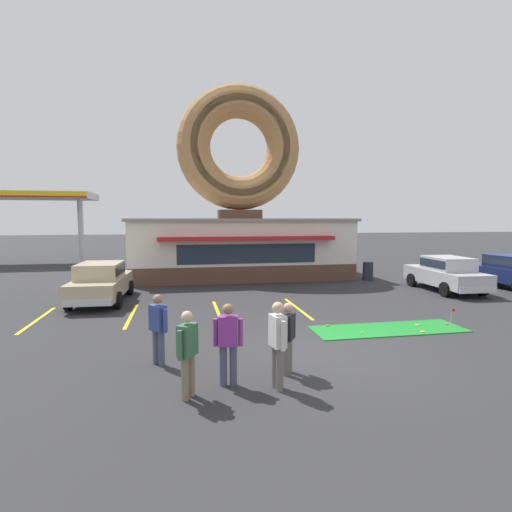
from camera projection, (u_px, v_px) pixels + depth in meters
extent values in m
plane|color=#2D2D30|center=(326.00, 354.00, 9.91)|extent=(160.00, 160.00, 0.00)
cube|color=brown|center=(239.00, 268.00, 23.54)|extent=(12.00, 6.00, 0.90)
cube|color=silver|center=(239.00, 241.00, 23.39)|extent=(12.00, 6.00, 2.30)
cube|color=gray|center=(239.00, 220.00, 23.28)|extent=(12.30, 6.30, 0.16)
cube|color=#B21E1E|center=(249.00, 239.00, 20.14)|extent=(9.00, 0.60, 0.20)
cube|color=#232D3D|center=(248.00, 254.00, 20.49)|extent=(7.20, 0.03, 1.00)
cube|color=brown|center=(239.00, 214.00, 23.25)|extent=(2.40, 1.80, 0.50)
torus|color=#B27F4C|center=(239.00, 148.00, 22.89)|extent=(7.10, 1.90, 7.10)
torus|color=tan|center=(240.00, 146.00, 22.48)|extent=(6.25, 1.05, 6.24)
cube|color=#1E842D|center=(388.00, 329.00, 12.07)|extent=(4.63, 1.47, 0.03)
torus|color=#A5724C|center=(447.00, 324.00, 12.57)|extent=(0.13, 0.13, 0.04)
torus|color=#E5C666|center=(417.00, 325.00, 12.42)|extent=(0.13, 0.13, 0.04)
torus|color=#E5C666|center=(423.00, 332.00, 11.68)|extent=(0.13, 0.13, 0.04)
torus|color=#A5724C|center=(328.00, 325.00, 12.37)|extent=(0.13, 0.13, 0.04)
sphere|color=white|center=(362.00, 332.00, 11.62)|extent=(0.04, 0.04, 0.04)
cylinder|color=silver|center=(451.00, 317.00, 12.35)|extent=(0.01, 0.01, 0.55)
cube|color=red|center=(453.00, 310.00, 12.34)|extent=(0.12, 0.01, 0.08)
cube|color=#BCAD89|center=(102.00, 286.00, 16.06)|extent=(1.94, 4.47, 0.68)
cube|color=#BCAD89|center=(100.00, 270.00, 15.85)|extent=(1.64, 2.16, 0.60)
cube|color=#232D3D|center=(100.00, 270.00, 15.85)|extent=(1.66, 2.08, 0.36)
cube|color=silver|center=(113.00, 283.00, 18.28)|extent=(1.67, 0.17, 0.24)
cube|color=silver|center=(87.00, 303.00, 13.88)|extent=(1.67, 0.17, 0.24)
cylinder|color=black|center=(88.00, 289.00, 17.31)|extent=(0.25, 0.65, 0.64)
cylinder|color=black|center=(130.00, 288.00, 17.56)|extent=(0.25, 0.65, 0.64)
cylinder|color=black|center=(68.00, 302.00, 14.62)|extent=(0.25, 0.65, 0.64)
cylinder|color=black|center=(118.00, 300.00, 14.88)|extent=(0.25, 0.65, 0.64)
cube|color=#B2B5BA|center=(445.00, 277.00, 18.54)|extent=(1.96, 4.48, 0.68)
cube|color=#B2B5BA|center=(448.00, 263.00, 18.34)|extent=(1.66, 2.17, 0.60)
cube|color=#232D3D|center=(448.00, 263.00, 18.33)|extent=(1.68, 2.09, 0.36)
cube|color=silver|center=(419.00, 275.00, 20.76)|extent=(1.67, 0.18, 0.24)
cube|color=silver|center=(478.00, 290.00, 16.37)|extent=(1.67, 0.18, 0.24)
cylinder|color=black|center=(412.00, 280.00, 19.80)|extent=(0.25, 0.65, 0.64)
cylinder|color=black|center=(444.00, 279.00, 20.04)|extent=(0.25, 0.65, 0.64)
cylinder|color=black|center=(445.00, 290.00, 17.11)|extent=(0.25, 0.65, 0.64)
cylinder|color=black|center=(482.00, 289.00, 17.35)|extent=(0.25, 0.65, 0.64)
cube|color=navy|center=(509.00, 274.00, 19.33)|extent=(2.06, 4.51, 0.68)
cube|color=silver|center=(473.00, 273.00, 21.50)|extent=(1.67, 0.22, 0.24)
cylinder|color=black|center=(472.00, 278.00, 20.46)|extent=(0.26, 0.65, 0.64)
cylinder|color=black|center=(500.00, 277.00, 20.90)|extent=(0.26, 0.65, 0.64)
cylinder|color=slate|center=(289.00, 355.00, 8.71)|extent=(0.15, 0.15, 0.76)
cylinder|color=slate|center=(286.00, 358.00, 8.52)|extent=(0.15, 0.15, 0.76)
cube|color=black|center=(288.00, 327.00, 8.56)|extent=(0.41, 0.45, 0.56)
cylinder|color=black|center=(291.00, 325.00, 8.79)|extent=(0.10, 0.10, 0.51)
cylinder|color=black|center=(284.00, 331.00, 8.33)|extent=(0.10, 0.10, 0.51)
sphere|color=tan|center=(288.00, 308.00, 8.52)|extent=(0.20, 0.20, 0.20)
cylinder|color=slate|center=(280.00, 369.00, 7.75)|extent=(0.15, 0.15, 0.86)
cylinder|color=slate|center=(275.00, 366.00, 7.93)|extent=(0.15, 0.15, 0.86)
cube|color=silver|center=(278.00, 331.00, 7.77)|extent=(0.31, 0.42, 0.63)
cylinder|color=silver|center=(283.00, 336.00, 7.54)|extent=(0.10, 0.10, 0.58)
cylinder|color=silver|center=(272.00, 329.00, 8.00)|extent=(0.10, 0.10, 0.58)
sphere|color=beige|center=(278.00, 308.00, 7.73)|extent=(0.23, 0.23, 0.23)
cylinder|color=#474C66|center=(223.00, 366.00, 8.00)|extent=(0.15, 0.15, 0.82)
cylinder|color=#474C66|center=(233.00, 365.00, 8.00)|extent=(0.15, 0.15, 0.82)
cube|color=#8C3393|center=(228.00, 331.00, 7.94)|extent=(0.42, 0.30, 0.60)
cylinder|color=#8C3393|center=(216.00, 332.00, 7.93)|extent=(0.10, 0.10, 0.55)
cylinder|color=#8C3393|center=(241.00, 332.00, 7.94)|extent=(0.10, 0.10, 0.55)
sphere|color=#9E7051|center=(228.00, 309.00, 7.89)|extent=(0.22, 0.22, 0.22)
cylinder|color=#474C66|center=(156.00, 347.00, 9.21)|extent=(0.15, 0.15, 0.80)
cylinder|color=#474C66|center=(161.00, 348.00, 9.09)|extent=(0.15, 0.15, 0.80)
cube|color=#33478C|center=(158.00, 318.00, 9.09)|extent=(0.43, 0.44, 0.59)
cylinder|color=#33478C|center=(151.00, 317.00, 9.25)|extent=(0.10, 0.10, 0.54)
cylinder|color=#33478C|center=(165.00, 321.00, 8.93)|extent=(0.10, 0.10, 0.54)
sphere|color=#9E7051|center=(158.00, 299.00, 9.05)|extent=(0.22, 0.22, 0.22)
cylinder|color=#7F7056|center=(191.00, 375.00, 7.53)|extent=(0.15, 0.15, 0.81)
cylinder|color=#7F7056|center=(185.00, 379.00, 7.35)|extent=(0.15, 0.15, 0.81)
cube|color=#386B42|center=(187.00, 340.00, 7.38)|extent=(0.41, 0.45, 0.60)
cylinder|color=#386B42|center=(195.00, 338.00, 7.61)|extent=(0.10, 0.10, 0.55)
cylinder|color=#386B42|center=(180.00, 345.00, 7.15)|extent=(0.10, 0.10, 0.55)
sphere|color=beige|center=(187.00, 317.00, 7.34)|extent=(0.22, 0.22, 0.22)
cylinder|color=#232833|center=(368.00, 271.00, 21.85)|extent=(0.56, 0.56, 0.95)
torus|color=black|center=(368.00, 263.00, 21.81)|extent=(0.57, 0.57, 0.05)
cylinder|color=silver|center=(81.00, 231.00, 30.30)|extent=(0.40, 0.40, 4.80)
cube|color=silver|center=(29.00, 196.00, 29.40)|extent=(9.00, 4.40, 0.50)
cube|color=yellow|center=(17.00, 194.00, 27.23)|extent=(9.00, 0.04, 0.44)
cube|color=red|center=(17.00, 196.00, 27.22)|extent=(9.00, 0.04, 0.12)
cube|color=yellow|center=(38.00, 319.00, 13.27)|extent=(0.12, 3.60, 0.01)
cube|color=yellow|center=(131.00, 315.00, 13.83)|extent=(0.12, 3.60, 0.01)
cube|color=yellow|center=(218.00, 312.00, 14.39)|extent=(0.12, 3.60, 0.01)
cube|color=yellow|center=(298.00, 308.00, 14.94)|extent=(0.12, 3.60, 0.01)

